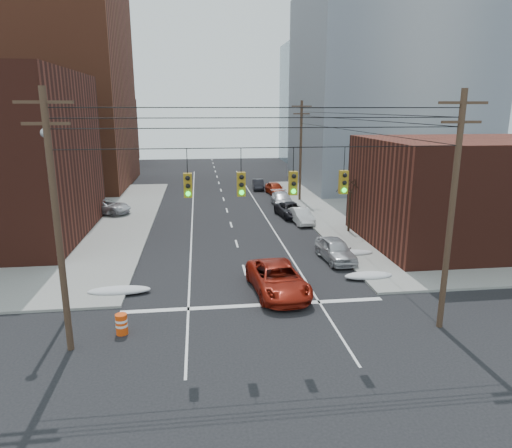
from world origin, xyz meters
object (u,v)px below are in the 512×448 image
object	(u,v)px
lot_car_d	(38,214)
parked_car_c	(291,210)
parked_car_f	(258,184)
lot_car_c	(48,216)
parked_car_a	(336,250)
parked_car_b	(301,216)
parked_car_e	(275,188)
lot_car_a	(50,231)
construction_barrel	(122,324)
red_pickup	(278,279)
lot_car_b	(104,207)
parked_car_d	(282,199)

from	to	relation	value
lot_car_d	parked_car_c	bearing A→B (deg)	-109.75
parked_car_f	lot_car_c	size ratio (longest dim) A/B	0.78
lot_car_c	lot_car_d	distance (m)	1.35
parked_car_a	parked_car_b	distance (m)	10.57
parked_car_e	lot_car_a	bearing A→B (deg)	-145.01
parked_car_c	construction_barrel	world-z (taller)	parked_car_c
parked_car_a	parked_car_e	bearing A→B (deg)	85.79
parked_car_f	parked_car_c	bearing A→B (deg)	-82.47
lot_car_a	construction_barrel	xyz separation A→B (m)	(7.99, -16.36, -0.33)
parked_car_a	red_pickup	bearing A→B (deg)	-138.08
lot_car_a	lot_car_c	xyz separation A→B (m)	(-1.64, 5.13, 0.04)
parked_car_a	parked_car_f	bearing A→B (deg)	88.96
lot_car_a	lot_car_b	xyz separation A→B (m)	(2.46, 8.73, 0.04)
parked_car_e	lot_car_d	world-z (taller)	lot_car_d
parked_car_e	parked_car_d	bearing A→B (deg)	-98.59
parked_car_f	construction_barrel	world-z (taller)	parked_car_f
lot_car_a	construction_barrel	bearing A→B (deg)	-140.76
red_pickup	parked_car_c	world-z (taller)	red_pickup
parked_car_a	lot_car_b	size ratio (longest dim) A/B	0.87
lot_car_d	lot_car_c	bearing A→B (deg)	-144.09
parked_car_b	lot_car_d	bearing A→B (deg)	169.76
red_pickup	construction_barrel	world-z (taller)	red_pickup
parked_car_c	construction_barrel	xyz separation A→B (m)	(-12.48, -22.15, -0.17)
lot_car_c	parked_car_b	bearing A→B (deg)	-86.62
parked_car_c	lot_car_a	size ratio (longest dim) A/B	1.17
parked_car_d	construction_barrel	size ratio (longest dim) A/B	5.05
lot_car_d	construction_barrel	xyz separation A→B (m)	(10.74, -22.25, -0.44)
lot_car_c	construction_barrel	xyz separation A→B (m)	(9.63, -21.49, -0.37)
parked_car_a	construction_barrel	xyz separation A→B (m)	(-12.90, -9.02, -0.27)
red_pickup	lot_car_a	bearing A→B (deg)	136.87
red_pickup	lot_car_c	distance (m)	24.90
lot_car_d	red_pickup	bearing A→B (deg)	-153.87
parked_car_b	lot_car_c	size ratio (longest dim) A/B	0.83
parked_car_c	lot_car_b	xyz separation A→B (m)	(-18.02, 2.94, 0.20)
parked_car_b	parked_car_d	distance (m)	7.76
parked_car_f	red_pickup	bearing A→B (deg)	-92.32
parked_car_f	lot_car_c	world-z (taller)	lot_car_c
parked_car_a	parked_car_c	distance (m)	13.14
parked_car_b	lot_car_a	distance (m)	21.14
red_pickup	lot_car_c	bearing A→B (deg)	129.84
parked_car_b	parked_car_d	world-z (taller)	parked_car_d
parked_car_d	lot_car_a	world-z (taller)	lot_car_a
parked_car_b	construction_barrel	bearing A→B (deg)	-127.17
construction_barrel	lot_car_c	bearing A→B (deg)	114.15
lot_car_b	parked_car_d	bearing A→B (deg)	-66.00
parked_car_a	lot_car_a	xyz separation A→B (m)	(-20.89, 7.34, 0.06)
parked_car_a	parked_car_b	size ratio (longest dim) A/B	1.09
parked_car_b	parked_car_a	bearing A→B (deg)	-93.80
red_pickup	lot_car_a	world-z (taller)	red_pickup
red_pickup	parked_car_a	world-z (taller)	red_pickup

